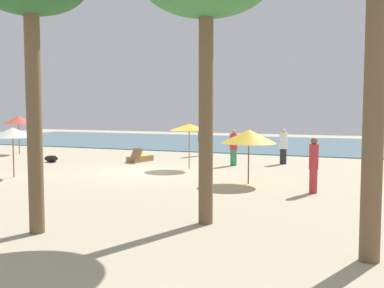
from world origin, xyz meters
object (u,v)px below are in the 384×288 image
Objects in this scene: lounger_2 at (140,158)px; person_4 at (283,146)px; person_0 at (201,139)px; umbrella_1 at (249,136)px; dog at (52,159)px; person_1 at (314,165)px; umbrella_3 at (13,132)px; umbrella_0 at (18,120)px; umbrella_2 at (189,127)px; person_3 at (234,147)px.

person_4 reaches higher than lounger_2.
person_4 is at bearing -22.51° from person_0.
lounger_2 is at bearing 146.33° from umbrella_1.
person_4 is (7.09, 1.74, 0.70)m from lounger_2.
person_0 reaches higher than dog.
person_0 reaches higher than person_1.
umbrella_3 is 5.30m from dog.
umbrella_1 is at bearing 11.87° from umbrella_3.
umbrella_0 is at bearing 130.91° from umbrella_3.
dog is at bearing -30.86° from umbrella_0.
person_1 is at bearing -21.98° from umbrella_1.
umbrella_2 is at bearing -25.74° from lounger_2.
lounger_2 is 0.98× the size of person_4.
umbrella_0 reaches higher than umbrella_3.
umbrella_1 is 1.12× the size of person_1.
lounger_2 is at bearing -116.77° from person_0.
umbrella_3 reaches higher than dog.
dog is at bearing -178.16° from umbrella_2.
person_0 is at bearing 16.12° from umbrella_0.
person_3 reaches higher than lounger_2.
person_0 is at bearing 43.68° from dog.
umbrella_2 is 1.20× the size of lounger_2.
dog is (-11.06, 2.76, -1.56)m from umbrella_1.
person_1 is (11.63, 0.94, -0.87)m from umbrella_3.
person_0 is (-1.47, 5.52, -0.92)m from umbrella_2.
umbrella_1 is at bearing -14.01° from dog.
person_3 is (7.17, 6.84, -0.93)m from umbrella_3.
person_1 reaches higher than person_3.
umbrella_2 is 7.27m from person_1.
person_3 is 2.59m from person_4.
umbrella_3 is 1.15× the size of person_3.
umbrella_0 is at bearing 174.58° from lounger_2.
person_1 is at bearing -30.88° from lounger_2.
umbrella_2 is 1.06× the size of person_0.
person_0 is (-5.03, 8.52, -0.76)m from umbrella_1.
person_3 is at bearing -2.37° from umbrella_0.
umbrella_3 is 2.53× the size of dog.
lounger_2 is at bearing -177.04° from person_3.
umbrella_3 is 11.70m from person_1.
person_0 is 2.46× the size of dog.
umbrella_0 is 1.11× the size of umbrella_2.
umbrella_1 is at bearing 158.02° from person_1.
umbrella_2 is 1.18× the size of person_3.
umbrella_0 is 13.64m from person_3.
person_3 is (3.01, -3.61, -0.11)m from person_0.
umbrella_1 is at bearing -19.32° from umbrella_0.
dog is (-4.08, -1.89, 0.01)m from lounger_2.
umbrella_1 is 6.45m from person_4.
lounger_2 is at bearing 149.12° from person_1.
umbrella_2 is 1.18× the size of person_4.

